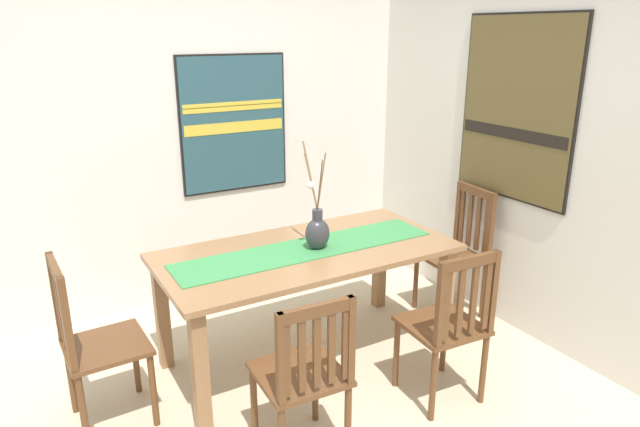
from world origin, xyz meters
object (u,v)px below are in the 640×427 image
chair_1 (93,342)px  centerpiece_vase (317,230)px  chair_2 (305,374)px  chair_0 (458,250)px  painting_on_back_wall (234,124)px  dining_table (307,266)px  chair_3 (449,324)px  painting_on_side_wall (517,109)px

chair_1 → centerpiece_vase: bearing=-0.7°
chair_2 → chair_0: bearing=24.9°
chair_0 → painting_on_back_wall: painting_on_back_wall is taller
dining_table → chair_3: chair_3 is taller
chair_3 → chair_0: bearing=44.3°
centerpiece_vase → painting_on_side_wall: bearing=-7.9°
chair_2 → chair_3: size_ratio=0.97×
centerpiece_vase → chair_1: centerpiece_vase is taller
chair_0 → chair_1: (-2.61, -0.01, 0.00)m
centerpiece_vase → chair_0: (1.24, 0.03, -0.39)m
chair_0 → painting_on_back_wall: (-1.26, 1.25, 0.88)m
centerpiece_vase → chair_1: 1.42m
chair_1 → painting_on_side_wall: size_ratio=0.79×
dining_table → chair_2: 0.95m
chair_3 → painting_on_side_wall: 1.59m
chair_0 → chair_3: size_ratio=1.02×
dining_table → chair_1: (-1.30, -0.01, -0.15)m
chair_3 → dining_table: bearing=120.8°
chair_1 → chair_3: bearing=-23.9°
chair_0 → chair_3: bearing=-135.7°
dining_table → painting_on_side_wall: size_ratio=1.49×
chair_2 → chair_3: bearing=0.9°
dining_table → chair_1: 1.31m
dining_table → centerpiece_vase: centerpiece_vase is taller
centerpiece_vase → chair_2: 1.03m
chair_1 → painting_on_side_wall: 3.01m
chair_2 → painting_on_back_wall: 2.31m
centerpiece_vase → painting_on_side_wall: 1.61m
chair_1 → painting_on_back_wall: painting_on_back_wall is taller
dining_table → centerpiece_vase: 0.24m
chair_3 → painting_on_side_wall: bearing=29.2°
centerpiece_vase → chair_2: size_ratio=0.72×
painting_on_back_wall → chair_1: bearing=-136.8°
dining_table → painting_on_side_wall: bearing=-8.6°
centerpiece_vase → chair_0: centerpiece_vase is taller
dining_table → centerpiece_vase: size_ratio=2.78×
chair_0 → chair_1: chair_1 is taller
chair_0 → chair_2: (-1.76, -0.82, -0.01)m
dining_table → painting_on_back_wall: size_ratio=1.75×
chair_3 → chair_2: bearing=-179.1°
dining_table → chair_0: 1.31m
dining_table → painting_on_side_wall: painting_on_side_wall is taller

